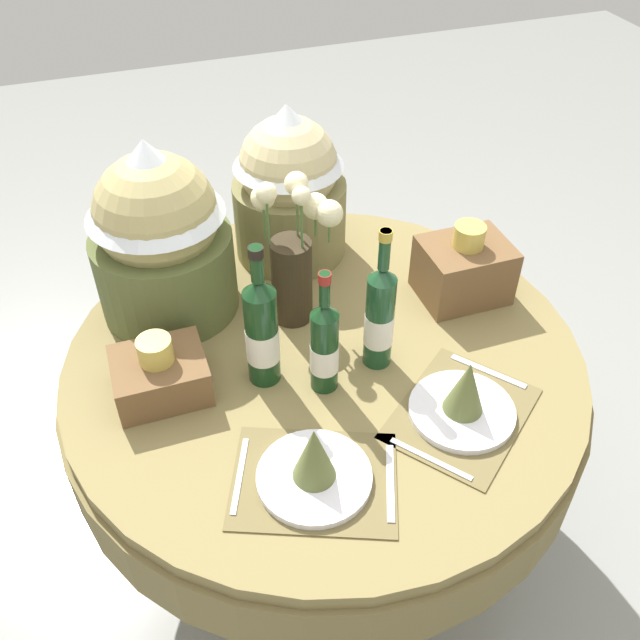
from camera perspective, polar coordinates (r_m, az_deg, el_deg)
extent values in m
plane|color=gray|center=(2.33, 0.27, -16.43)|extent=(8.00, 8.00, 0.00)
cylinder|color=olive|center=(1.74, 0.34, -3.13)|extent=(1.28, 1.28, 0.04)
cylinder|color=olive|center=(1.81, 0.33, -5.38)|extent=(1.31, 1.31, 0.16)
cylinder|color=black|center=(2.02, 0.30, -10.66)|extent=(0.12, 0.12, 0.70)
cylinder|color=black|center=(2.32, 0.27, -16.24)|extent=(0.73, 0.73, 0.03)
cube|color=brown|center=(1.47, -0.47, -12.95)|extent=(0.41, 0.37, 0.00)
cylinder|color=white|center=(1.47, -0.47, -12.73)|extent=(0.24, 0.24, 0.02)
cone|color=#606B38|center=(1.40, -0.49, -10.86)|extent=(0.09, 0.09, 0.14)
cube|color=silver|center=(1.49, -6.59, -12.51)|extent=(0.08, 0.18, 0.00)
cube|color=silver|center=(1.47, 5.71, -13.10)|extent=(0.09, 0.18, 0.00)
cube|color=brown|center=(1.62, 11.48, -7.51)|extent=(0.43, 0.41, 0.00)
cylinder|color=white|center=(1.61, 11.53, -7.28)|extent=(0.24, 0.24, 0.02)
cone|color=#606B38|center=(1.55, 11.91, -5.37)|extent=(0.09, 0.09, 0.14)
cube|color=silver|center=(1.52, 9.06, -11.18)|extent=(0.13, 0.16, 0.00)
cube|color=silver|center=(1.72, 13.62, -4.11)|extent=(0.13, 0.16, 0.00)
cylinder|color=#332819|center=(1.76, -2.32, 3.24)|extent=(0.10, 0.10, 0.23)
sphere|color=beige|center=(1.59, -1.54, 10.14)|extent=(0.04, 0.04, 0.04)
cylinder|color=#4C7038|center=(1.63, -1.49, 7.82)|extent=(0.01, 0.01, 0.13)
sphere|color=beige|center=(1.64, 0.78, 8.72)|extent=(0.07, 0.07, 0.07)
cylinder|color=#4C7038|center=(1.67, 0.77, 7.24)|extent=(0.01, 0.01, 0.06)
sphere|color=beige|center=(1.61, -4.43, 10.35)|extent=(0.05, 0.05, 0.05)
cylinder|color=#4C7038|center=(1.65, -4.29, 8.01)|extent=(0.01, 0.01, 0.13)
sphere|color=beige|center=(1.66, -4.71, 9.95)|extent=(0.06, 0.06, 0.06)
cylinder|color=#4C7038|center=(1.69, -4.60, 8.12)|extent=(0.01, 0.01, 0.09)
sphere|color=beige|center=(1.66, -0.38, 9.31)|extent=(0.06, 0.06, 0.06)
cylinder|color=#4C7038|center=(1.69, -0.37, 7.78)|extent=(0.01, 0.01, 0.06)
sphere|color=beige|center=(1.64, -1.94, 11.11)|extent=(0.06, 0.06, 0.06)
cylinder|color=#4C7038|center=(1.68, -1.88, 8.71)|extent=(0.01, 0.01, 0.13)
cylinder|color=#143819|center=(1.57, 0.36, -2.59)|extent=(0.06, 0.06, 0.22)
cylinder|color=silver|center=(1.59, 0.35, -3.04)|extent=(0.07, 0.07, 0.07)
cone|color=#143819|center=(1.49, 0.38, 0.81)|extent=(0.06, 0.06, 0.03)
cylinder|color=#143819|center=(1.45, 0.38, 2.51)|extent=(0.02, 0.02, 0.08)
cylinder|color=maroon|center=(1.44, 0.39, 3.45)|extent=(0.03, 0.03, 0.02)
cylinder|color=#194223|center=(1.63, 4.87, -0.16)|extent=(0.07, 0.07, 0.25)
cylinder|color=silver|center=(1.64, 4.83, -0.68)|extent=(0.07, 0.07, 0.09)
cone|color=#194223|center=(1.54, 5.17, 3.78)|extent=(0.07, 0.07, 0.03)
cylinder|color=#194223|center=(1.50, 5.32, 5.74)|extent=(0.03, 0.03, 0.10)
cylinder|color=#B29933|center=(1.48, 5.40, 6.92)|extent=(0.03, 0.03, 0.02)
cylinder|color=#143819|center=(1.58, -4.76, -1.40)|extent=(0.08, 0.08, 0.26)
cylinder|color=silver|center=(1.60, -4.72, -1.94)|extent=(0.08, 0.08, 0.09)
cone|color=#143819|center=(1.49, -5.07, 2.72)|extent=(0.08, 0.08, 0.03)
cylinder|color=#143819|center=(1.45, -5.20, 4.57)|extent=(0.03, 0.03, 0.09)
cylinder|color=black|center=(1.43, -5.28, 5.56)|extent=(0.03, 0.03, 0.02)
cylinder|color=#566033|center=(1.84, -12.46, 3.90)|extent=(0.36, 0.36, 0.22)
sphere|color=tan|center=(1.74, -13.29, 8.46)|extent=(0.30, 0.30, 0.30)
cone|color=silver|center=(1.69, -13.80, 11.23)|extent=(0.34, 0.34, 0.20)
cylinder|color=olive|center=(2.00, -2.46, 8.35)|extent=(0.32, 0.32, 0.22)
sphere|color=#C6B784|center=(1.92, -2.61, 12.52)|extent=(0.27, 0.27, 0.27)
cone|color=silver|center=(1.88, -2.69, 14.85)|extent=(0.30, 0.30, 0.17)
cube|color=brown|center=(1.64, -12.95, -4.39)|extent=(0.21, 0.18, 0.10)
cylinder|color=gold|center=(1.59, -13.38, -2.37)|extent=(0.08, 0.08, 0.06)
cube|color=brown|center=(1.89, 11.66, 4.01)|extent=(0.23, 0.18, 0.16)
cylinder|color=gold|center=(1.83, 12.12, 6.74)|extent=(0.08, 0.08, 0.06)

